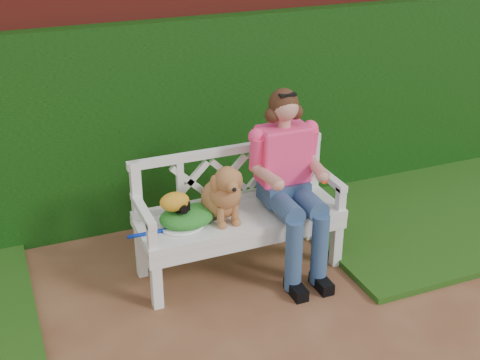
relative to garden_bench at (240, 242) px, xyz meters
name	(u,v)px	position (x,y,z in m)	size (l,w,h in m)	color
ground	(225,336)	(-0.39, -0.68, -0.24)	(60.00, 60.00, 0.00)	brown
brick_wall	(140,90)	(-0.39, 1.22, 0.86)	(10.00, 0.30, 2.20)	maroon
ivy_hedge	(149,127)	(-0.39, 1.00, 0.61)	(10.00, 0.18, 1.70)	#164E0F
grass_right	(439,206)	(2.01, 0.22, -0.21)	(2.60, 2.00, 0.05)	#1E470E
garden_bench	(240,242)	(0.00, 0.00, 0.00)	(1.58, 0.60, 0.48)	white
seated_woman	(285,184)	(0.35, -0.02, 0.42)	(0.56, 0.75, 1.33)	#CA4660
dog	(222,190)	(-0.14, -0.01, 0.46)	(0.30, 0.40, 0.45)	#A17136
tennis_racket	(179,227)	(-0.47, -0.04, 0.25)	(0.56, 0.24, 0.03)	silver
green_bag	(187,216)	(-0.41, -0.01, 0.31)	(0.39, 0.30, 0.13)	green
camera_item	(181,205)	(-0.45, -0.02, 0.41)	(0.10, 0.08, 0.07)	black
baseball_glove	(175,202)	(-0.49, -0.01, 0.44)	(0.21, 0.15, 0.13)	orange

